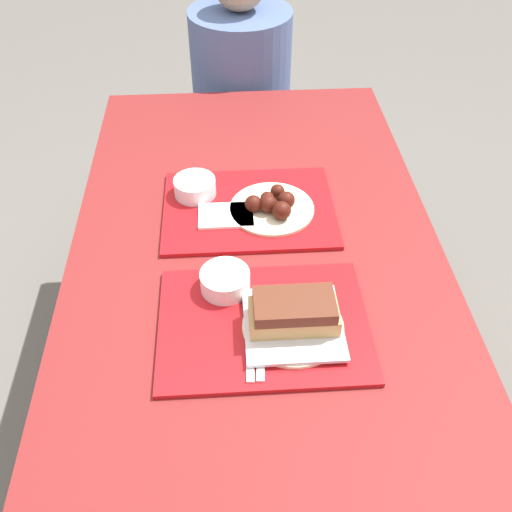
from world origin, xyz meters
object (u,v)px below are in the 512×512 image
tray_near (264,324)px  bowl_coleslaw_far (195,186)px  brisket_sandwich_plate (294,317)px  person_seated_across (241,68)px  bowl_coleslaw_near (225,280)px  tray_far (249,209)px  wings_plate_far (272,205)px

tray_near → bowl_coleslaw_far: (-0.15, 0.46, 0.03)m
brisket_sandwich_plate → bowl_coleslaw_far: size_ratio=1.92×
brisket_sandwich_plate → person_seated_across: (-0.05, 1.29, -0.06)m
bowl_coleslaw_near → person_seated_across: (0.09, 1.16, -0.06)m
tray_far → person_seated_across: 0.88m
tray_far → bowl_coleslaw_near: bowl_coleslaw_near is taller
tray_far → brisket_sandwich_plate: size_ratio=2.09×
tray_near → brisket_sandwich_plate: brisket_sandwich_plate is taller
bowl_coleslaw_near → person_seated_across: size_ratio=0.17×
bowl_coleslaw_far → person_seated_across: 0.83m
tray_far → person_seated_across: bearing=88.9°
bowl_coleslaw_far → wings_plate_far: size_ratio=0.51×
bowl_coleslaw_far → tray_far: bearing=-25.3°
tray_near → bowl_coleslaw_near: bowl_coleslaw_near is taller
brisket_sandwich_plate → wings_plate_far: brisket_sandwich_plate is taller
tray_far → brisket_sandwich_plate: 0.42m
bowl_coleslaw_near → bowl_coleslaw_far: size_ratio=1.00×
tray_far → bowl_coleslaw_far: bearing=154.7°
bowl_coleslaw_near → person_seated_across: person_seated_across is taller
wings_plate_far → tray_near: bearing=-97.5°
bowl_coleslaw_near → brisket_sandwich_plate: size_ratio=0.52×
tray_near → brisket_sandwich_plate: bearing=-16.2°
brisket_sandwich_plate → bowl_coleslaw_far: (-0.21, 0.48, -0.01)m
bowl_coleslaw_far → person_seated_across: size_ratio=0.17×
tray_far → bowl_coleslaw_far: size_ratio=4.00×
wings_plate_far → person_seated_across: bearing=92.7°
tray_near → bowl_coleslaw_near: size_ratio=4.00×
tray_far → bowl_coleslaw_near: size_ratio=4.00×
tray_far → person_seated_across: person_seated_across is taller
tray_far → bowl_coleslaw_near: bearing=-103.4°
tray_near → tray_far: size_ratio=1.00×
tray_near → wings_plate_far: size_ratio=2.03×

